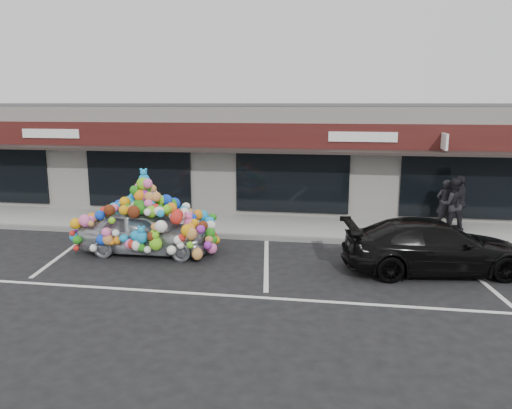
% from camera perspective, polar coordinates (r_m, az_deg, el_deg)
% --- Properties ---
extents(ground, '(90.00, 90.00, 0.00)m').
position_cam_1_polar(ground, '(14.32, -10.16, -6.26)').
color(ground, black).
rests_on(ground, ground).
extents(shop_building, '(24.00, 7.20, 4.31)m').
position_cam_1_polar(shop_building, '(21.88, -3.00, 5.85)').
color(shop_building, white).
rests_on(shop_building, ground).
extents(sidewalk, '(26.00, 3.00, 0.15)m').
position_cam_1_polar(sidewalk, '(17.97, -5.95, -2.22)').
color(sidewalk, '#9B9C96').
rests_on(sidewalk, ground).
extents(kerb, '(26.00, 0.18, 0.16)m').
position_cam_1_polar(kerb, '(16.57, -7.31, -3.43)').
color(kerb, slate).
rests_on(kerb, ground).
extents(parking_stripe_left, '(0.73, 4.37, 0.01)m').
position_cam_1_polar(parking_stripe_left, '(15.82, -20.96, -5.13)').
color(parking_stripe_left, silver).
rests_on(parking_stripe_left, ground).
extents(parking_stripe_mid, '(0.73, 4.37, 0.01)m').
position_cam_1_polar(parking_stripe_mid, '(13.85, 1.19, -6.67)').
color(parking_stripe_mid, silver).
rests_on(parking_stripe_mid, ground).
extents(parking_stripe_right, '(0.73, 4.37, 0.01)m').
position_cam_1_polar(parking_stripe_right, '(14.18, 23.52, -7.23)').
color(parking_stripe_right, silver).
rests_on(parking_stripe_right, ground).
extents(lane_line, '(14.00, 0.12, 0.01)m').
position_cam_1_polar(lane_line, '(11.69, -4.54, -10.24)').
color(lane_line, silver).
rests_on(lane_line, ground).
extents(toy_car, '(2.82, 4.16, 2.41)m').
position_cam_1_polar(toy_car, '(14.89, -12.44, -2.39)').
color(toy_car, '#92979B').
rests_on(toy_car, ground).
extents(black_sedan, '(2.67, 4.98, 1.37)m').
position_cam_1_polar(black_sedan, '(13.76, 19.74, -4.52)').
color(black_sedan, black).
rests_on(black_sedan, ground).
extents(pedestrian_a, '(0.70, 0.58, 1.64)m').
position_cam_1_polar(pedestrian_a, '(18.15, 20.71, 0.12)').
color(pedestrian_a, '#242329').
rests_on(pedestrian_a, sidewalk).
extents(pedestrian_b, '(0.90, 0.72, 1.77)m').
position_cam_1_polar(pedestrian_b, '(17.75, 21.53, 0.02)').
color(pedestrian_b, black).
rests_on(pedestrian_b, sidewalk).
extents(pedestrian_c, '(1.17, 0.80, 1.84)m').
position_cam_1_polar(pedestrian_c, '(17.92, 22.21, 0.19)').
color(pedestrian_c, '#252329').
rests_on(pedestrian_c, sidewalk).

